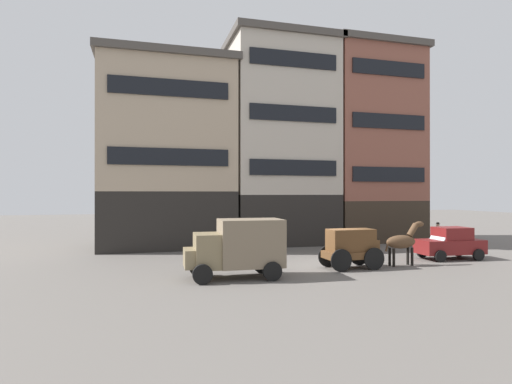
{
  "coord_description": "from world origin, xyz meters",
  "views": [
    {
      "loc": [
        -9.4,
        -19.85,
        3.79
      ],
      "look_at": [
        -3.3,
        2.06,
        3.85
      ],
      "focal_mm": 29.19,
      "sensor_mm": 36.0,
      "label": 1
    }
  ],
  "objects_px": {
    "cargo_wagon": "(352,246)",
    "sedan_dark": "(450,243)",
    "pedestrian_officer": "(438,234)",
    "delivery_truck_near": "(238,246)",
    "draft_horse": "(403,241)",
    "fire_hydrant_curbside": "(365,243)"
  },
  "relations": [
    {
      "from": "cargo_wagon",
      "to": "sedan_dark",
      "type": "distance_m",
      "value": 7.0
    },
    {
      "from": "sedan_dark",
      "to": "pedestrian_officer",
      "type": "xyz_separation_m",
      "value": [
        2.4,
        3.96,
        0.07
      ]
    },
    {
      "from": "cargo_wagon",
      "to": "pedestrian_officer",
      "type": "xyz_separation_m",
      "value": [
        9.3,
        5.1,
        -0.17
      ]
    },
    {
      "from": "cargo_wagon",
      "to": "delivery_truck_near",
      "type": "relative_size",
      "value": 0.66
    },
    {
      "from": "draft_horse",
      "to": "delivery_truck_near",
      "type": "distance_m",
      "value": 9.06
    },
    {
      "from": "draft_horse",
      "to": "cargo_wagon",
      "type": "bearing_deg",
      "value": -179.99
    },
    {
      "from": "sedan_dark",
      "to": "fire_hydrant_curbside",
      "type": "xyz_separation_m",
      "value": [
        -2.48,
        5.18,
        -0.49
      ]
    },
    {
      "from": "sedan_dark",
      "to": "draft_horse",
      "type": "bearing_deg",
      "value": -163.95
    },
    {
      "from": "delivery_truck_near",
      "to": "sedan_dark",
      "type": "xyz_separation_m",
      "value": [
        12.97,
        1.94,
        -0.51
      ]
    },
    {
      "from": "fire_hydrant_curbside",
      "to": "delivery_truck_near",
      "type": "bearing_deg",
      "value": -145.85
    },
    {
      "from": "sedan_dark",
      "to": "fire_hydrant_curbside",
      "type": "height_order",
      "value": "sedan_dark"
    },
    {
      "from": "cargo_wagon",
      "to": "draft_horse",
      "type": "height_order",
      "value": "draft_horse"
    },
    {
      "from": "draft_horse",
      "to": "sedan_dark",
      "type": "relative_size",
      "value": 0.62
    },
    {
      "from": "draft_horse",
      "to": "pedestrian_officer",
      "type": "distance_m",
      "value": 8.15
    },
    {
      "from": "delivery_truck_near",
      "to": "fire_hydrant_curbside",
      "type": "relative_size",
      "value": 5.31
    },
    {
      "from": "draft_horse",
      "to": "sedan_dark",
      "type": "distance_m",
      "value": 4.13
    },
    {
      "from": "pedestrian_officer",
      "to": "fire_hydrant_curbside",
      "type": "height_order",
      "value": "pedestrian_officer"
    },
    {
      "from": "delivery_truck_near",
      "to": "fire_hydrant_curbside",
      "type": "height_order",
      "value": "delivery_truck_near"
    },
    {
      "from": "cargo_wagon",
      "to": "pedestrian_officer",
      "type": "distance_m",
      "value": 10.6
    },
    {
      "from": "fire_hydrant_curbside",
      "to": "pedestrian_officer",
      "type": "bearing_deg",
      "value": -14.04
    },
    {
      "from": "draft_horse",
      "to": "pedestrian_officer",
      "type": "relative_size",
      "value": 1.31
    },
    {
      "from": "sedan_dark",
      "to": "cargo_wagon",
      "type": "bearing_deg",
      "value": -170.64
    }
  ]
}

